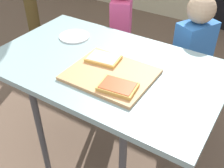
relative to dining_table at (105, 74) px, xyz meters
name	(u,v)px	position (x,y,z in m)	size (l,w,h in m)	color
ground_plane	(107,159)	(0.00, 0.00, -0.71)	(16.00, 16.00, 0.00)	brown
dining_table	(105,74)	(0.00, 0.00, 0.00)	(1.21, 0.74, 0.78)	#90AEB1
cutting_board	(111,74)	(0.08, -0.08, 0.07)	(0.40, 0.33, 0.02)	tan
pizza_slice_far_left	(103,59)	(-0.01, 0.00, 0.09)	(0.18, 0.14, 0.02)	#E7AF51
pizza_slice_near_right	(118,87)	(0.18, -0.16, 0.09)	(0.18, 0.14, 0.02)	#E7AF51
plate_white_left	(74,36)	(-0.32, 0.15, 0.07)	(0.18, 0.18, 0.01)	white
child_left	(121,30)	(-0.30, 0.66, -0.09)	(0.23, 0.28, 1.05)	navy
child_right	(191,60)	(0.29, 0.58, -0.13)	(0.23, 0.28, 1.02)	#314D6C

